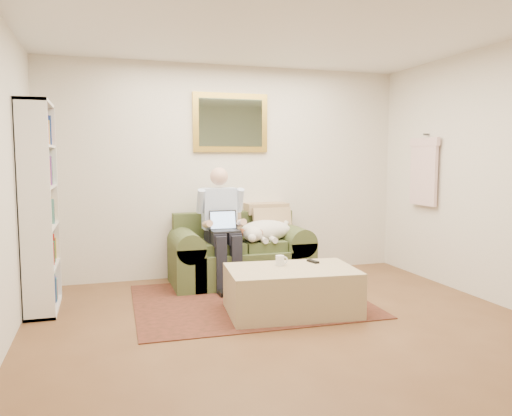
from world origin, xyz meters
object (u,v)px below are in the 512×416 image
seated_man (223,228)px  laptop (224,226)px  sofa (240,259)px  coffee_mug (280,261)px  ottoman (291,291)px  bookshelf (39,207)px  sleeping_dog (266,230)px

seated_man → laptop: bearing=-90.0°
sofa → coffee_mug: 1.17m
ottoman → bookshelf: bearing=159.8°
sleeping_dog → bookshelf: bearing=-171.2°
seated_man → sleeping_dog: seated_man is taller
seated_man → coffee_mug: bearing=-72.2°
coffee_mug → bookshelf: (-2.20, 0.70, 0.52)m
seated_man → coffee_mug: (0.32, -1.00, -0.20)m
sofa → ottoman: 1.30m
laptop → bookshelf: 1.91m
sleeping_dog → coffee_mug: (-0.21, -1.07, -0.13)m
sofa → sleeping_dog: bearing=-15.7°
laptop → coffee_mug: bearing=-71.1°
laptop → coffee_mug: size_ratio=3.14×
sofa → laptop: size_ratio=5.15×
laptop → sleeping_dog: bearing=13.6°
seated_man → ottoman: bearing=-71.1°
sofa → seated_man: seated_man is taller
ottoman → bookshelf: 2.54m
laptop → coffee_mug: laptop is taller
coffee_mug → bookshelf: bookshelf is taller
bookshelf → ottoman: bearing=-20.2°
sofa → seated_man: (-0.24, -0.15, 0.40)m
sleeping_dog → coffee_mug: sleeping_dog is taller
coffee_mug → bookshelf: size_ratio=0.05×
sofa → bookshelf: 2.28m
seated_man → ottoman: (0.39, -1.14, -0.46)m
bookshelf → coffee_mug: bearing=-17.6°
sleeping_dog → coffee_mug: size_ratio=6.67×
sofa → laptop: laptop is taller
sofa → seated_man: bearing=-148.5°
seated_man → bookshelf: size_ratio=0.68×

